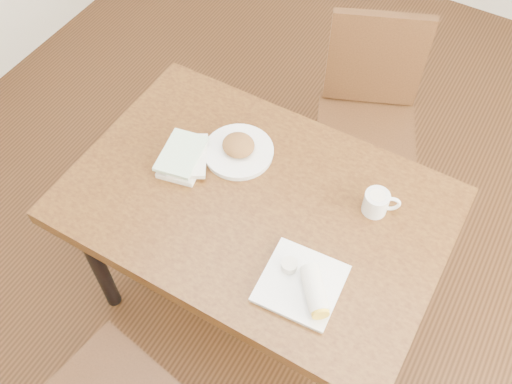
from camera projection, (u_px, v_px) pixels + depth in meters
The scene contains 7 objects.
ground at pixel (256, 297), 2.53m from camera, with size 4.00×5.00×0.01m, color #472814.
table at pixel (256, 214), 1.98m from camera, with size 1.27×0.85×0.75m.
chair_far at pixel (368, 109), 2.44m from camera, with size 0.55×0.55×0.95m.
plate_scone at pixel (239, 149), 2.02m from camera, with size 0.25×0.25×0.08m.
coffee_mug at pixel (377, 202), 1.86m from camera, with size 0.12×0.08×0.08m.
plate_burrito at pixel (305, 285), 1.71m from camera, with size 0.26×0.26×0.08m.
book_stack at pixel (185, 157), 2.00m from camera, with size 0.21×0.24×0.05m.
Camera 1 is at (0.55, -0.95, 2.33)m, focal length 40.00 mm.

